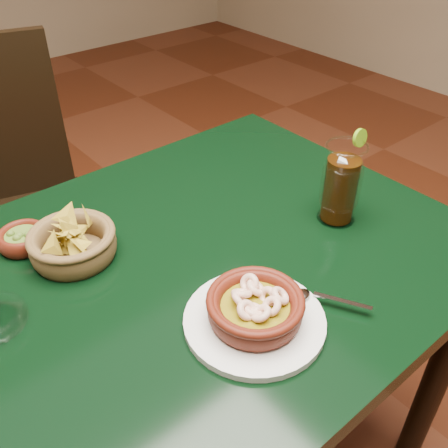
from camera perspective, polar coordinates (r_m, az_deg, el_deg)
dining_table at (r=0.97m, az=-7.25°, el=-10.24°), size 1.20×0.80×0.75m
dining_chair at (r=1.55m, az=-23.74°, el=1.58°), size 0.56×0.56×0.99m
shrimp_plate at (r=0.79m, az=3.59°, el=-9.83°), size 0.27×0.23×0.07m
chip_basket at (r=0.96m, az=-16.90°, el=-2.15°), size 0.19×0.19×0.11m
guacamole_ramekin at (r=1.02m, az=-21.99°, el=-1.56°), size 0.11×0.11×0.04m
cola_drink at (r=1.01m, az=13.21°, el=4.42°), size 0.17×0.17×0.19m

